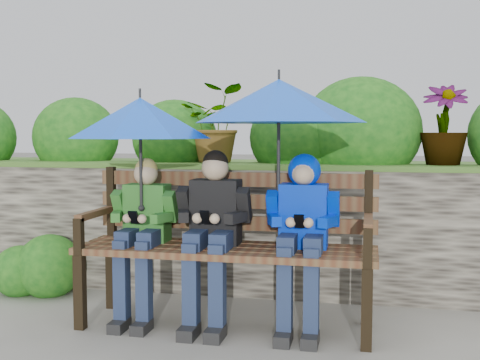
% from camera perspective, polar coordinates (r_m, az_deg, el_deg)
% --- Properties ---
extents(ground, '(60.00, 60.00, 0.00)m').
position_cam_1_polar(ground, '(4.19, -0.30, -13.17)').
color(ground, slate).
rests_on(ground, ground).
extents(garden_backdrop, '(8.00, 2.86, 1.76)m').
position_cam_1_polar(garden_backdrop, '(5.63, 3.45, -2.49)').
color(garden_backdrop, '#2E2A24').
rests_on(garden_backdrop, ground).
extents(park_bench, '(1.95, 0.57, 1.03)m').
position_cam_1_polar(park_bench, '(4.01, -1.11, -5.37)').
color(park_bench, black).
rests_on(park_bench, ground).
extents(boy_left, '(0.44, 0.50, 1.10)m').
position_cam_1_polar(boy_left, '(4.09, -9.24, -4.45)').
color(boy_left, '#2B711B').
rests_on(boy_left, ground).
extents(boy_middle, '(0.48, 0.55, 1.16)m').
position_cam_1_polar(boy_middle, '(3.93, -2.66, -4.40)').
color(boy_middle, black).
rests_on(boy_middle, ground).
extents(boy_right, '(0.46, 0.56, 1.14)m').
position_cam_1_polar(boy_right, '(3.83, 5.92, -4.18)').
color(boy_right, '#0040D0').
rests_on(boy_right, ground).
extents(umbrella_left, '(0.97, 0.97, 0.82)m').
position_cam_1_polar(umbrella_left, '(4.04, -9.44, 5.81)').
color(umbrella_left, blue).
rests_on(umbrella_left, ground).
extents(umbrella_right, '(1.10, 1.10, 0.90)m').
position_cam_1_polar(umbrella_right, '(3.85, 3.70, 7.48)').
color(umbrella_right, blue).
rests_on(umbrella_right, ground).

